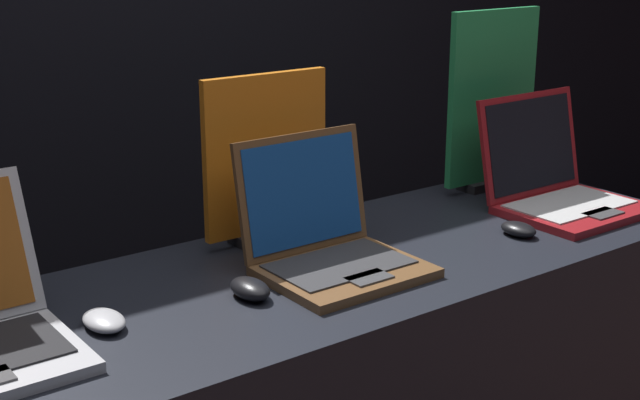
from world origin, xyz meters
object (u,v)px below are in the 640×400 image
Objects in this scene: mouse_middle at (250,289)px; promo_stand_middle at (266,163)px; laptop_middle at (328,240)px; laptop_back at (557,184)px; promo_stand_back at (492,104)px; mouse_back at (518,229)px; mouse_front at (104,320)px.

mouse_middle is 0.38m from promo_stand_middle.
mouse_middle is at bearing -129.14° from promo_stand_middle.
laptop_middle is at bearing -90.00° from promo_stand_middle.
mouse_middle is 0.95m from laptop_back.
mouse_back is at bearing -126.78° from promo_stand_back.
mouse_front is 1.24m from laptop_back.
mouse_front is 1.14× the size of mouse_back.
laptop_middle is 0.26m from promo_stand_middle.
mouse_middle is at bearing -178.58° from laptop_back.
promo_stand_back is (0.73, 0.23, 0.17)m from laptop_middle.
promo_stand_back reaches higher than promo_stand_middle.
laptop_back is at bearing -18.44° from promo_stand_middle.
promo_stand_middle is 0.79× the size of promo_stand_back.
promo_stand_back is at bearing 17.23° from laptop_middle.
mouse_middle is at bearing -8.15° from mouse_front.
promo_stand_middle is 0.74m from promo_stand_back.
mouse_front is at bearing -155.79° from promo_stand_middle.
mouse_front is at bearing 179.19° from laptop_back.
mouse_back is (0.71, -0.06, -0.00)m from mouse_middle.
laptop_back is 0.29m from promo_stand_back.
mouse_middle is (0.29, -0.04, 0.00)m from mouse_front.
mouse_back is at bearing -160.15° from laptop_back.
promo_stand_back reaches higher than laptop_back.
mouse_middle is 0.21× the size of promo_stand_back.
promo_stand_middle is (0.00, 0.23, 0.12)m from laptop_middle.
mouse_front is 0.33× the size of laptop_middle.
mouse_middle is 0.30× the size of laptop_back.
promo_stand_middle reaches higher than mouse_middle.
promo_stand_middle is at bearing 179.60° from promo_stand_back.
promo_stand_middle reaches higher than mouse_front.
promo_stand_back is (0.73, -0.01, 0.05)m from promo_stand_middle.
mouse_front is 0.28× the size of promo_stand_middle.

